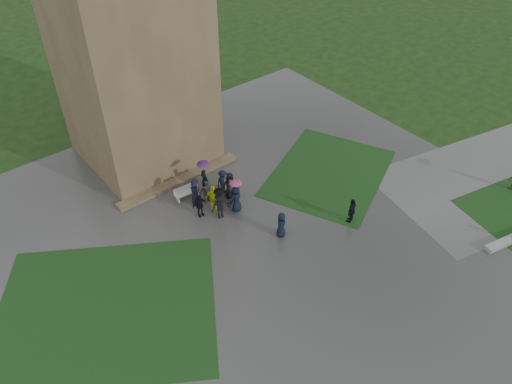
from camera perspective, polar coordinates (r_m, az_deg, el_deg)
ground at (r=27.58m, az=3.14°, el=-9.61°), size 120.00×120.00×0.00m
plaza at (r=28.58m, az=0.49°, el=-7.24°), size 34.00×34.00×0.02m
lawn_inset_left at (r=27.25m, az=-16.72°, el=-12.68°), size 14.10×13.46×0.01m
lawn_inset_right at (r=34.61m, az=8.32°, el=2.16°), size 11.12×10.15×0.01m
tower at (r=32.91m, az=-14.52°, el=17.34°), size 8.00×8.00×18.00m
tower_plinth at (r=33.84m, az=-8.72°, el=1.34°), size 9.00×0.80×0.22m
bench at (r=32.26m, az=-8.07°, el=-0.04°), size 1.52×0.59×0.86m
visitor_cluster at (r=31.06m, az=-4.55°, el=-0.03°), size 3.61×3.67×2.49m
pedestrian_mid at (r=29.17m, az=2.90°, el=-3.74°), size 0.97×0.96×1.67m
pedestrian_near at (r=30.53m, az=10.89°, el=-2.10°), size 1.15×0.89×1.73m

